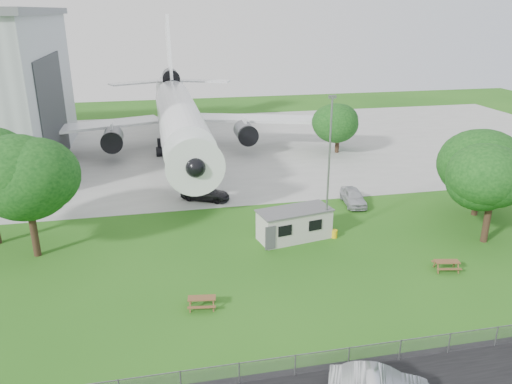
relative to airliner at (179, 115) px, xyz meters
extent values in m
plane|color=#37771F|center=(2.00, -35.86, -5.27)|extent=(160.00, 160.00, 0.00)
cube|color=#B7B7B2|center=(2.00, 2.14, -5.25)|extent=(120.00, 46.00, 0.03)
cube|color=#2D3033|center=(-14.93, -2.86, 1.48)|extent=(0.16, 16.00, 12.96)
cylinder|color=white|center=(0.00, -1.86, -0.17)|extent=(5.40, 34.00, 5.40)
cone|color=white|center=(0.00, -20.86, -0.17)|extent=(5.40, 5.50, 5.40)
cone|color=white|center=(0.00, 19.14, 0.63)|extent=(4.86, 9.00, 4.86)
cube|color=white|center=(-12.50, 1.34, -1.37)|extent=(21.36, 10.77, 0.36)
cube|color=white|center=(12.50, 1.34, -1.37)|extent=(21.36, 10.77, 0.36)
cube|color=white|center=(0.00, 19.14, 6.33)|extent=(0.46, 9.96, 12.17)
cylinder|color=#515459|center=(-8.50, -2.36, -2.27)|extent=(2.50, 4.20, 2.50)
cylinder|color=#515459|center=(8.50, -2.36, -2.27)|extent=(2.50, 4.20, 2.50)
cylinder|color=#515459|center=(0.00, 18.14, 2.63)|extent=(2.60, 4.50, 2.60)
cylinder|color=black|center=(0.00, -17.36, -4.07)|extent=(0.36, 0.36, 2.40)
cylinder|color=black|center=(-2.80, -0.86, -4.07)|extent=(0.44, 0.44, 2.40)
cylinder|color=black|center=(2.80, -0.86, -4.07)|extent=(0.44, 0.44, 2.40)
cube|color=#BCB8B0|center=(7.63, -29.03, -4.02)|extent=(6.37, 3.62, 2.50)
cube|color=#59595B|center=(7.63, -29.03, -2.71)|extent=(6.61, 3.85, 0.12)
cylinder|color=gold|center=(11.03, -29.63, -4.92)|extent=(0.50, 0.50, 0.70)
cube|color=gray|center=(2.00, -45.36, -5.27)|extent=(58.00, 0.04, 1.30)
cylinder|color=slate|center=(10.20, -29.66, 0.73)|extent=(0.16, 0.16, 12.00)
cylinder|color=#382619|center=(-13.09, -27.86, -3.44)|extent=(0.56, 0.56, 3.65)
sphere|color=#286B1F|center=(-13.09, -27.86, 1.02)|extent=(7.19, 7.19, 7.19)
cylinder|color=#382619|center=(23.04, -32.90, -3.71)|extent=(0.56, 0.56, 3.13)
sphere|color=#286B1F|center=(23.04, -32.90, 0.11)|extent=(6.49, 6.49, 6.49)
cylinder|color=#382619|center=(25.80, -27.57, -3.72)|extent=(0.56, 0.56, 3.09)
sphere|color=#286B1F|center=(25.80, -27.57, 0.05)|extent=(7.60, 7.60, 7.60)
cylinder|color=#382619|center=(20.83, -4.10, -4.00)|extent=(0.56, 0.56, 2.55)
sphere|color=#286B1F|center=(20.83, -4.10, -0.88)|extent=(6.08, 6.08, 6.08)
imported|color=#B0B2B8|center=(15.55, -22.69, -4.48)|extent=(2.37, 4.82, 1.58)
imported|color=black|center=(1.29, -18.36, -4.54)|extent=(5.40, 4.07, 1.46)
camera|label=1|loc=(-3.47, -66.00, 12.99)|focal=35.00mm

